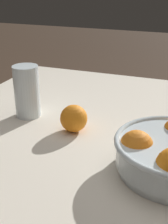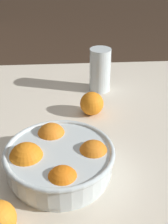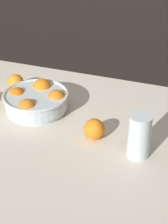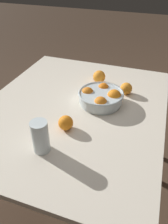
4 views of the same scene
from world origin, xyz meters
name	(u,v)px [view 1 (image 1 of 4)]	position (x,y,z in m)	size (l,w,h in m)	color
dining_table	(145,162)	(0.00, 0.00, 0.66)	(1.20, 0.99, 0.73)	beige
juice_glass	(27,95)	(0.35, -0.01, 0.80)	(0.07, 0.07, 0.15)	#F4A314
orange_loose_front	(74,118)	(0.19, 0.04, 0.77)	(0.07, 0.07, 0.07)	orange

